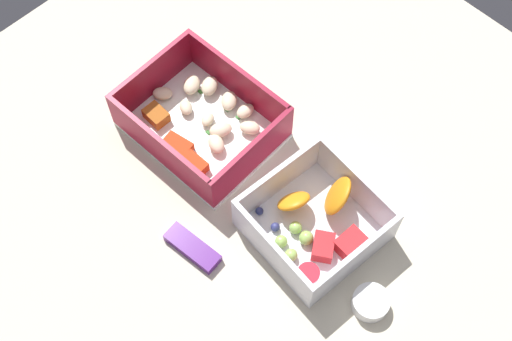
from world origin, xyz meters
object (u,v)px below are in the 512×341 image
Objects in this scene: paper_cup_liner at (370,303)px; candy_bar at (193,248)px; fruit_bowl at (316,223)px; pasta_container at (202,121)px.

candy_bar is at bearing 26.73° from paper_cup_liner.
fruit_bowl is 2.11× the size of candy_bar.
paper_cup_liner is (-18.79, -9.47, 0.32)cm from candy_bar.
candy_bar is 21.05cm from paper_cup_liner.
fruit_bowl is 14.50cm from candy_bar.
paper_cup_liner reaches higher than candy_bar.
fruit_bowl is at bearing 177.09° from pasta_container.
pasta_container is at bearing -47.05° from candy_bar.
candy_bar is at bearing 130.60° from pasta_container.
pasta_container reaches higher than candy_bar.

